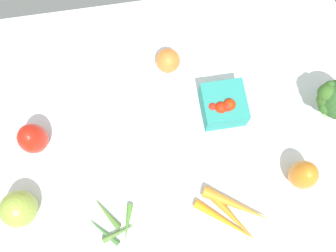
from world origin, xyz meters
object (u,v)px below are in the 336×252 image
object	(u,v)px
heirloom_tomato_green	(19,209)
carrot_bunch	(233,212)
okra_pile	(115,224)
berry_basket	(223,105)
bell_pepper_red	(33,139)
heirloom_tomato_orange	(168,61)
bell_pepper_orange	(303,175)

from	to	relation	value
heirloom_tomato_green	carrot_bunch	bearing A→B (deg)	170.67
heirloom_tomato_green	carrot_bunch	size ratio (longest dim) A/B	0.47
okra_pile	carrot_bunch	world-z (taller)	carrot_bunch
berry_basket	carrot_bunch	xyz separation A→B (cm)	(2.45, 25.68, -2.51)
berry_basket	bell_pepper_red	world-z (taller)	bell_pepper_red
okra_pile	carrot_bunch	bearing A→B (deg)	176.81
carrot_bunch	berry_basket	bearing A→B (deg)	-95.45
heirloom_tomato_orange	carrot_bunch	distance (cm)	41.09
okra_pile	berry_basket	xyz separation A→B (cm)	(-30.25, -24.13, 3.00)
heirloom_tomato_orange	carrot_bunch	world-z (taller)	heirloom_tomato_orange
bell_pepper_orange	heirloom_tomato_green	world-z (taller)	bell_pepper_orange
bell_pepper_orange	berry_basket	world-z (taller)	bell_pepper_orange
carrot_bunch	heirloom_tomato_green	bearing A→B (deg)	-9.33
bell_pepper_orange	berry_basket	xyz separation A→B (cm)	(14.87, -20.04, -1.10)
heirloom_tomato_orange	carrot_bunch	xyz separation A→B (cm)	(-9.24, 39.99, -1.96)
bell_pepper_orange	heirloom_tomato_orange	xyz separation A→B (cm)	(26.55, -34.36, -1.66)
bell_pepper_red	bell_pepper_orange	bearing A→B (deg)	163.49
bell_pepper_red	okra_pile	bearing A→B (deg)	126.43
okra_pile	berry_basket	size ratio (longest dim) A/B	1.19
berry_basket	carrot_bunch	distance (cm)	25.91
heirloom_tomato_green	berry_basket	bearing A→B (deg)	-160.89
berry_basket	carrot_bunch	size ratio (longest dim) A/B	0.57
bell_pepper_red	heirloom_tomato_green	bearing A→B (deg)	74.80
okra_pile	heirloom_tomato_orange	distance (cm)	42.76
heirloom_tomato_orange	heirloom_tomato_green	xyz separation A→B (cm)	(39.38, 32.00, 1.08)
okra_pile	bell_pepper_red	bearing A→B (deg)	-53.57
okra_pile	carrot_bunch	xyz separation A→B (cm)	(-27.81, 1.55, 0.49)
berry_basket	carrot_bunch	bearing A→B (deg)	84.55
bell_pepper_orange	bell_pepper_red	size ratio (longest dim) A/B	0.98
berry_basket	bell_pepper_red	xyz separation A→B (cm)	(46.75, 1.78, 1.21)
bell_pepper_red	heirloom_tomato_orange	bearing A→B (deg)	-155.35
bell_pepper_red	carrot_bunch	world-z (taller)	bell_pepper_red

